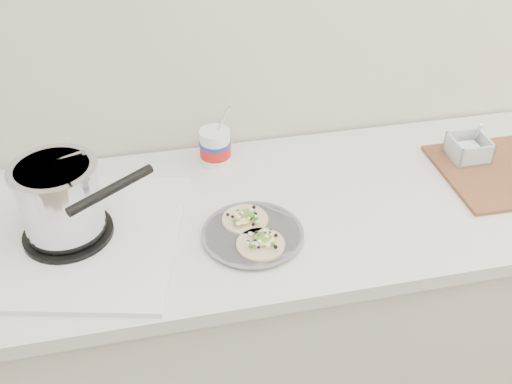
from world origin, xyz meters
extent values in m
cube|color=beige|center=(0.00, 1.73, 1.30)|extent=(3.50, 0.05, 2.60)
cube|color=silver|center=(0.00, 1.43, 0.43)|extent=(2.40, 0.62, 0.86)
cube|color=silver|center=(0.00, 1.41, 0.88)|extent=(2.44, 0.66, 0.04)
cube|color=silver|center=(-0.50, 1.39, 0.91)|extent=(0.63, 0.60, 0.01)
cylinder|color=black|center=(-0.50, 1.39, 0.92)|extent=(0.22, 0.22, 0.01)
torus|color=black|center=(-0.50, 1.39, 0.94)|extent=(0.19, 0.19, 0.02)
cylinder|color=silver|center=(-0.50, 1.39, 1.03)|extent=(0.19, 0.19, 0.17)
cylinder|color=slate|center=(-0.06, 1.30, 0.91)|extent=(0.24, 0.24, 0.01)
cylinder|color=slate|center=(-0.06, 1.30, 0.91)|extent=(0.25, 0.25, 0.00)
cylinder|color=white|center=(-0.10, 1.65, 0.95)|extent=(0.09, 0.09, 0.11)
cylinder|color=red|center=(-0.10, 1.65, 0.95)|extent=(0.09, 0.09, 0.04)
cylinder|color=#192D99|center=(-0.10, 1.65, 0.97)|extent=(0.09, 0.09, 0.01)
cube|color=white|center=(0.62, 1.50, 0.93)|extent=(0.07, 0.07, 0.03)
camera|label=1|loc=(-0.27, 0.27, 1.83)|focal=40.00mm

